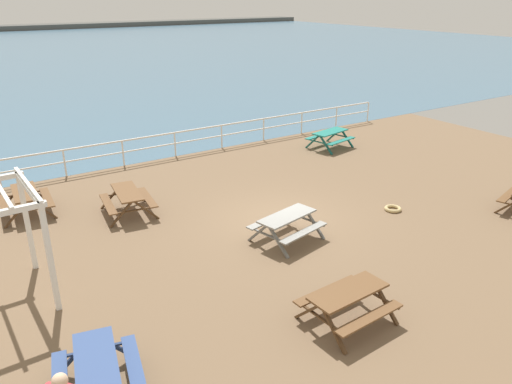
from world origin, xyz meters
name	(u,v)px	position (x,y,z in m)	size (l,w,h in m)	color
ground_plane	(280,223)	(0.00, 0.00, -0.10)	(30.00, 24.00, 0.20)	brown
sea_band	(10,55)	(0.00, 52.75, 0.00)	(142.00, 90.00, 0.01)	#476B84
seaward_railing	(175,139)	(0.00, 7.75, 0.76)	(23.07, 0.07, 1.08)	white
picnic_table_near_left	(330,135)	(6.44, 5.07, 0.58)	(2.06, 1.84, 0.80)	#1E7A70
picnic_table_near_right	(348,298)	(-1.81, -4.96, 0.58)	(1.88, 1.63, 0.80)	brown
picnic_table_mid_centre	(128,197)	(-3.78, 3.05, 0.58)	(1.74, 1.98, 0.80)	brown
picnic_table_far_left	(287,221)	(-0.62, -1.19, 0.58)	(2.08, 1.86, 0.80)	gray
picnic_table_seaward	(26,197)	(-6.50, 4.80, 0.58)	(1.66, 1.90, 0.80)	brown
picnic_table_corner	(97,370)	(-6.90, -4.20, 0.58)	(1.85, 2.07, 0.80)	#334C84
rope_coil	(393,209)	(3.52, -1.41, 0.06)	(0.55, 0.55, 0.11)	tan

